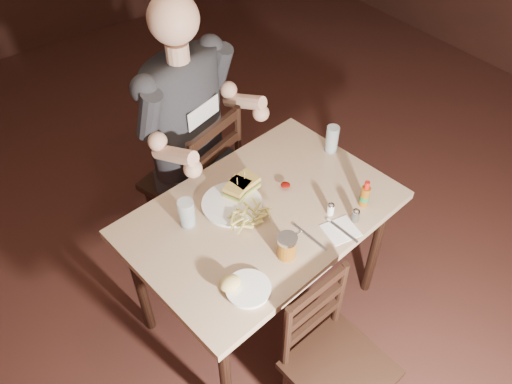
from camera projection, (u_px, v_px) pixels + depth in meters
room_shell at (301, 59)px, 1.95m from camera, size 7.00×7.00×7.00m
main_table at (262, 223)px, 2.29m from camera, size 1.28×0.93×0.77m
chair_far at (192, 180)px, 2.80m from camera, size 0.57×0.59×0.96m
chair_near at (340, 369)px, 2.08m from camera, size 0.42×0.45×0.83m
diner at (190, 103)px, 2.39m from camera, size 0.72×0.64×1.05m
dinner_plate at (232, 205)px, 2.25m from camera, size 0.30×0.30×0.02m
sandwich_left at (237, 186)px, 2.25m from camera, size 0.14×0.13×0.10m
sandwich_right at (245, 180)px, 2.28m from camera, size 0.13×0.11×0.10m
fries_pile at (248, 215)px, 2.17m from camera, size 0.25×0.19×0.04m
ketchup_dollop at (285, 185)px, 2.32m from camera, size 0.05×0.05×0.01m
glass_left at (187, 213)px, 2.13m from camera, size 0.08×0.08×0.13m
glass_right at (332, 139)px, 2.48m from camera, size 0.07×0.07×0.14m
hot_sauce at (365, 193)px, 2.21m from camera, size 0.05×0.05×0.14m
salt_shaker at (331, 209)px, 2.20m from camera, size 0.04×0.04×0.06m
pepper_shaker at (356, 216)px, 2.17m from camera, size 0.04×0.04×0.06m
syrup_dispenser at (287, 246)px, 2.02m from camera, size 0.09×0.09×0.11m
napkin at (341, 230)px, 2.15m from camera, size 0.16×0.15×0.00m
knife at (310, 237)px, 2.12m from camera, size 0.03×0.19×0.00m
fork at (342, 231)px, 2.14m from camera, size 0.03×0.17×0.01m
side_plate at (248, 289)px, 1.93m from camera, size 0.19×0.19×0.01m
bread_roll at (230, 283)px, 1.91m from camera, size 0.10×0.08×0.05m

